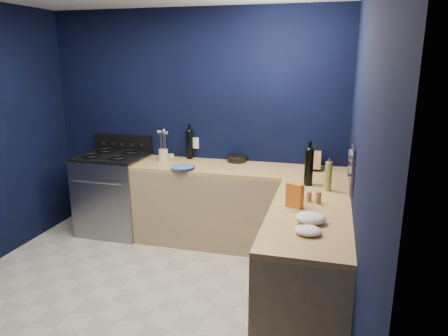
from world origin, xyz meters
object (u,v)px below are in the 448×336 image
(knife_block, at_px, (315,161))
(crouton_bag, at_px, (295,196))
(gas_range, at_px, (114,195))
(plate_stack, at_px, (182,168))
(utensil_crock, at_px, (164,155))

(knife_block, relative_size, crouton_bag, 1.00)
(crouton_bag, bearing_deg, gas_range, 177.38)
(plate_stack, xyz_separation_m, utensil_crock, (-0.35, 0.31, 0.05))
(utensil_crock, xyz_separation_m, crouton_bag, (1.62, -1.18, 0.03))
(utensil_crock, relative_size, knife_block, 0.69)
(utensil_crock, distance_m, crouton_bag, 2.00)
(crouton_bag, bearing_deg, utensil_crock, 167.30)
(utensil_crock, bearing_deg, plate_stack, -41.58)
(utensil_crock, height_order, knife_block, knife_block)
(utensil_crock, bearing_deg, crouton_bag, -36.05)
(knife_block, bearing_deg, gas_range, 178.72)
(knife_block, bearing_deg, utensil_crock, 176.98)
(utensil_crock, xyz_separation_m, knife_block, (1.72, 0.04, 0.03))
(gas_range, xyz_separation_m, utensil_crock, (0.62, 0.09, 0.51))
(gas_range, distance_m, utensil_crock, 0.81)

